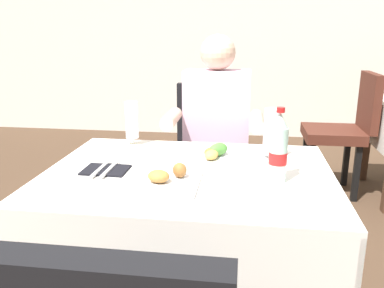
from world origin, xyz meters
TOP-DOWN VIEW (x-y plane):
  - back_wall at (0.00, 3.51)m, footprint 11.00×0.12m
  - main_dining_table at (0.12, -0.07)m, footprint 1.10×0.83m
  - chair_far_diner_seat at (0.12, 0.73)m, footprint 0.44×0.50m
  - seated_diner_far at (0.17, 0.63)m, footprint 0.50×0.46m
  - plate_near_camera at (0.06, -0.22)m, footprint 0.24×0.24m
  - plate_far_diner at (0.20, 0.08)m, footprint 0.22×0.22m
  - beer_glass_left at (-0.20, 0.25)m, footprint 0.07×0.07m
  - beer_glass_middle at (0.44, 0.12)m, footprint 0.07×0.07m
  - cola_bottle_primary at (0.45, -0.14)m, footprint 0.06×0.06m
  - napkin_cutlery_set at (-0.20, -0.12)m, footprint 0.17×0.19m
  - background_chair_left at (1.10, 1.69)m, footprint 0.50×0.44m

SIDE VIEW (x-z plane):
  - chair_far_diner_seat at x=0.12m, z-range 0.07..1.04m
  - background_chair_left at x=1.10m, z-range 0.07..1.04m
  - main_dining_table at x=0.12m, z-range 0.20..0.96m
  - seated_diner_far at x=0.17m, z-range 0.08..1.34m
  - napkin_cutlery_set at x=-0.20m, z-range 0.76..0.77m
  - plate_near_camera at x=0.06m, z-range 0.74..0.81m
  - plate_far_diner at x=0.20m, z-range 0.74..0.81m
  - beer_glass_left at x=-0.20m, z-range 0.76..0.96m
  - beer_glass_middle at x=0.44m, z-range 0.76..0.98m
  - cola_bottle_primary at x=0.45m, z-range 0.74..1.01m
  - back_wall at x=0.00m, z-range 0.00..2.76m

